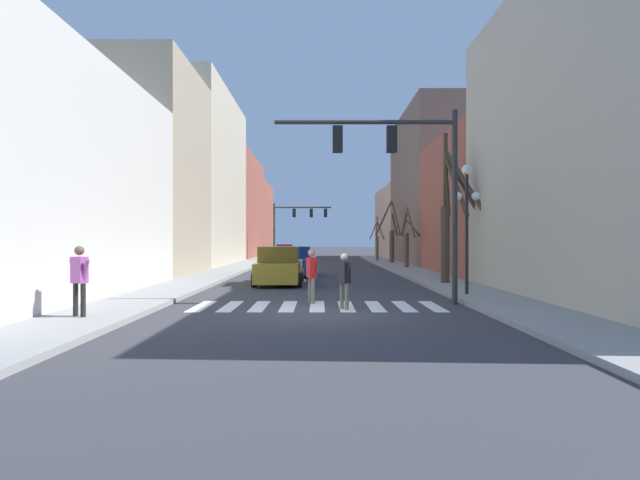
# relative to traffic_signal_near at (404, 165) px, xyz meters

# --- Properties ---
(ground_plane) EXTENTS (240.00, 240.00, 0.00)m
(ground_plane) POSITION_rel_traffic_signal_near_xyz_m (-2.77, -1.81, -4.49)
(ground_plane) COLOR #38383D
(sidewalk_left) EXTENTS (2.39, 90.00, 0.15)m
(sidewalk_left) POSITION_rel_traffic_signal_near_xyz_m (-8.62, -1.81, -4.41)
(sidewalk_left) COLOR gray
(sidewalk_left) RESTS_ON ground_plane
(sidewalk_right) EXTENTS (2.39, 90.00, 0.15)m
(sidewalk_right) POSITION_rel_traffic_signal_near_xyz_m (3.08, -1.81, -4.41)
(sidewalk_right) COLOR gray
(sidewalk_right) RESTS_ON ground_plane
(building_row_left) EXTENTS (6.00, 67.97, 13.74)m
(building_row_left) POSITION_rel_traffic_signal_near_xyz_m (-12.82, 27.04, 1.13)
(building_row_left) COLOR beige
(building_row_left) RESTS_ON ground_plane
(building_row_right) EXTENTS (6.00, 54.95, 12.67)m
(building_row_right) POSITION_rel_traffic_signal_near_xyz_m (7.27, 18.59, 0.75)
(building_row_right) COLOR #BCB299
(building_row_right) RESTS_ON ground_plane
(crosswalk_stripes) EXTENTS (7.65, 2.60, 0.01)m
(crosswalk_stripes) POSITION_rel_traffic_signal_near_xyz_m (-2.77, -0.46, -4.48)
(crosswalk_stripes) COLOR white
(crosswalk_stripes) RESTS_ON ground_plane
(traffic_signal_near) EXTENTS (5.87, 0.28, 6.25)m
(traffic_signal_near) POSITION_rel_traffic_signal_near_xyz_m (0.00, 0.00, 0.00)
(traffic_signal_near) COLOR #2D2D2D
(traffic_signal_near) RESTS_ON ground_plane
(traffic_signal_far) EXTENTS (5.68, 0.28, 5.62)m
(traffic_signal_far) POSITION_rel_traffic_signal_near_xyz_m (-5.04, 32.82, -0.35)
(traffic_signal_far) COLOR #2D2D2D
(traffic_signal_far) RESTS_ON ground_plane
(street_lamp_right_corner) EXTENTS (0.95, 0.36, 4.59)m
(street_lamp_right_corner) POSITION_rel_traffic_signal_near_xyz_m (2.52, 1.69, -1.10)
(street_lamp_right_corner) COLOR black
(street_lamp_right_corner) RESTS_ON sidewalk_right
(car_parked_right_far) EXTENTS (2.17, 4.63, 1.76)m
(car_parked_right_far) POSITION_rel_traffic_signal_near_xyz_m (-4.57, 7.14, -3.67)
(car_parked_right_far) COLOR #A38423
(car_parked_right_far) RESTS_ON ground_plane
(car_parked_right_near) EXTENTS (2.18, 4.46, 1.68)m
(car_parked_right_near) POSITION_rel_traffic_signal_near_xyz_m (-4.13, 12.51, -3.70)
(car_parked_right_near) COLOR navy
(car_parked_right_near) RESTS_ON ground_plane
(car_parked_left_far) EXTENTS (1.96, 4.87, 1.58)m
(car_parked_left_far) POSITION_rel_traffic_signal_near_xyz_m (-6.33, 35.84, -3.75)
(car_parked_left_far) COLOR red
(car_parked_left_far) RESTS_ON ground_plane
(pedestrian_on_right_sidewalk) EXTENTS (0.42, 0.67, 1.67)m
(pedestrian_on_right_sidewalk) POSITION_rel_traffic_signal_near_xyz_m (-1.96, -1.15, -3.50)
(pedestrian_on_right_sidewalk) COLOR #7A705B
(pedestrian_on_right_sidewalk) RESTS_ON ground_plane
(pedestrian_on_left_sidewalk) EXTENTS (0.70, 0.46, 1.77)m
(pedestrian_on_left_sidewalk) POSITION_rel_traffic_signal_near_xyz_m (-8.73, -3.48, -3.29)
(pedestrian_on_left_sidewalk) COLOR black
(pedestrian_on_left_sidewalk) RESTS_ON sidewalk_left
(pedestrian_crossing_street) EXTENTS (0.36, 0.74, 1.76)m
(pedestrian_crossing_street) POSITION_rel_traffic_signal_near_xyz_m (-2.96, 0.31, -3.44)
(pedestrian_crossing_street) COLOR #7A705B
(pedestrian_crossing_street) RESTS_ON ground_plane
(street_tree_right_mid) EXTENTS (1.66, 2.19, 4.08)m
(street_tree_right_mid) POSITION_rel_traffic_signal_near_xyz_m (2.67, 30.26, -2.47)
(street_tree_right_mid) COLOR brown
(street_tree_right_mid) RESTS_ON sidewalk_right
(street_tree_left_far) EXTENTS (2.18, 3.36, 5.20)m
(street_tree_left_far) POSITION_rel_traffic_signal_near_xyz_m (3.26, 25.27, -2.11)
(street_tree_left_far) COLOR brown
(street_tree_left_far) RESTS_ON sidewalk_right
(street_tree_right_far) EXTENTS (1.78, 2.72, 6.76)m
(street_tree_right_far) POSITION_rel_traffic_signal_near_xyz_m (3.17, 6.43, -1.23)
(street_tree_right_far) COLOR #473828
(street_tree_right_far) RESTS_ON sidewalk_right
(street_tree_left_near) EXTENTS (1.32, 2.76, 4.21)m
(street_tree_left_near) POSITION_rel_traffic_signal_near_xyz_m (3.46, 19.00, -2.46)
(street_tree_left_near) COLOR brown
(street_tree_left_near) RESTS_ON sidewalk_right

